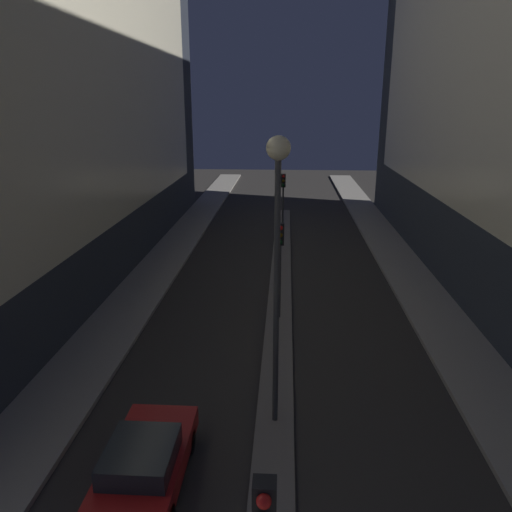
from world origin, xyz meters
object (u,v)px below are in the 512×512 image
car_left_lane (144,463)px  traffic_light_mid (280,249)px  street_lamp (277,221)px  traffic_light_far (283,190)px

car_left_lane → traffic_light_mid: bearing=72.9°
street_lamp → traffic_light_mid: bearing=90.0°
traffic_light_mid → traffic_light_far: 14.32m
street_lamp → car_left_lane: size_ratio=1.93×
street_lamp → car_left_lane: bearing=-137.9°
street_lamp → car_left_lane: street_lamp is taller
car_left_lane → street_lamp: bearing=42.1°
traffic_light_mid → car_left_lane: (-3.04, -9.90, -2.45)m
traffic_light_mid → street_lamp: 7.71m
traffic_light_mid → car_left_lane: traffic_light_mid is taller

